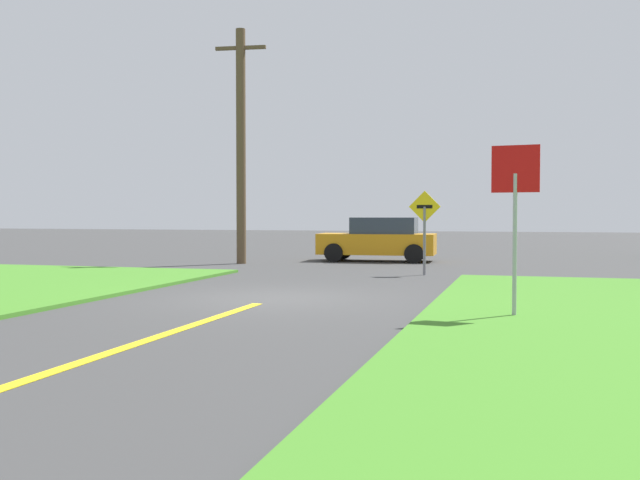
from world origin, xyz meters
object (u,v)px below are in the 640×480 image
at_px(stop_sign, 515,197).
at_px(utility_pole_mid, 241,144).
at_px(direction_sign, 425,223).
at_px(car_approaching_junction, 379,240).

height_order(stop_sign, utility_pole_mid, utility_pole_mid).
xyz_separation_m(utility_pole_mid, direction_sign, (6.85, -3.04, -2.70)).
bearing_deg(stop_sign, direction_sign, -65.55).
xyz_separation_m(stop_sign, car_approaching_junction, (-5.08, 14.01, -1.22)).
xyz_separation_m(car_approaching_junction, utility_pole_mid, (-4.40, -2.62, 3.39)).
relative_size(stop_sign, car_approaching_junction, 0.66).
xyz_separation_m(car_approaching_junction, direction_sign, (2.46, -5.65, 0.69)).
bearing_deg(utility_pole_mid, car_approaching_junction, 30.75).
relative_size(car_approaching_junction, utility_pole_mid, 0.53).
bearing_deg(stop_sign, utility_pole_mid, -43.22).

